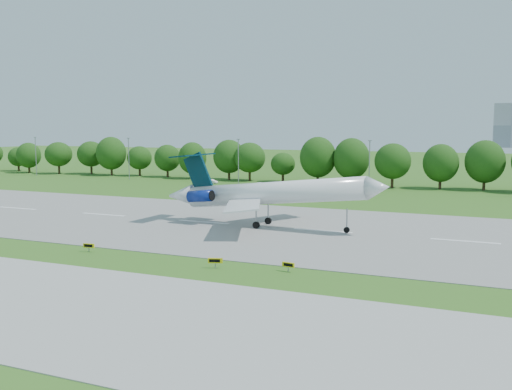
# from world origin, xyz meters

# --- Properties ---
(ground) EXTENTS (600.00, 600.00, 0.00)m
(ground) POSITION_xyz_m (0.00, 0.00, 0.00)
(ground) COLOR #305E18
(ground) RESTS_ON ground
(runway) EXTENTS (400.00, 45.00, 0.08)m
(runway) POSITION_xyz_m (0.00, 25.00, 0.04)
(runway) COLOR gray
(runway) RESTS_ON ground
(tree_line) EXTENTS (288.40, 8.40, 10.40)m
(tree_line) POSITION_xyz_m (0.00, 92.00, 6.19)
(tree_line) COLOR #382314
(tree_line) RESTS_ON ground
(light_poles) EXTENTS (175.90, 0.25, 12.19)m
(light_poles) POSITION_xyz_m (-2.50, 82.00, 6.34)
(light_poles) COLOR gray
(light_poles) RESTS_ON ground
(airliner) EXTENTS (37.42, 27.08, 11.38)m
(airliner) POSITION_xyz_m (10.35, 25.11, 5.38)
(airliner) COLOR white
(airliner) RESTS_ON ground
(taxi_sign_left) EXTENTS (1.52, 0.39, 1.06)m
(taxi_sign_left) POSITION_xyz_m (-2.86, 0.10, 0.78)
(taxi_sign_left) COLOR gray
(taxi_sign_left) RESTS_ON ground
(taxi_sign_centre) EXTENTS (1.47, 0.39, 1.03)m
(taxi_sign_centre) POSITION_xyz_m (23.32, 0.61, 0.76)
(taxi_sign_centre) COLOR gray
(taxi_sign_centre) RESTS_ON ground
(taxi_sign_right) EXTENTS (1.60, 0.71, 1.15)m
(taxi_sign_right) POSITION_xyz_m (15.40, -1.11, 0.85)
(taxi_sign_right) COLOR gray
(taxi_sign_right) RESTS_ON ground
(service_vehicle_a) EXTENTS (3.46, 1.83, 1.08)m
(service_vehicle_a) POSITION_xyz_m (-28.10, 82.38, 0.54)
(service_vehicle_a) COLOR white
(service_vehicle_a) RESTS_ON ground
(service_vehicle_b) EXTENTS (3.28, 1.78, 1.06)m
(service_vehicle_b) POSITION_xyz_m (-13.24, 81.04, 0.53)
(service_vehicle_b) COLOR white
(service_vehicle_b) RESTS_ON ground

